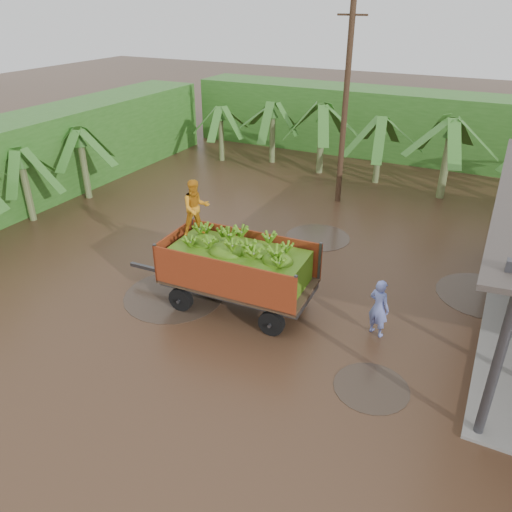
{
  "coord_description": "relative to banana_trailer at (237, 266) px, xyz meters",
  "views": [
    {
      "loc": [
        4.55,
        -12.58,
        8.23
      ],
      "look_at": [
        -1.24,
        -1.17,
        1.5
      ],
      "focal_mm": 35.0,
      "sensor_mm": 36.0,
      "label": 1
    }
  ],
  "objects": [
    {
      "name": "hedge_west",
      "position": [
        -12.41,
        5.67,
        0.47
      ],
      "size": [
        3.0,
        18.0,
        3.6
      ],
      "primitive_type": "cube",
      "color": "#2D661E",
      "rests_on": "ground"
    },
    {
      "name": "banana_trailer",
      "position": [
        0.0,
        0.0,
        0.0
      ],
      "size": [
        6.06,
        2.28,
        3.66
      ],
      "rotation": [
        0.0,
        0.0,
        0.04
      ],
      "color": "#BA3E1A",
      "rests_on": "ground"
    },
    {
      "name": "utility_pole",
      "position": [
        -0.09,
        9.49,
        2.8
      ],
      "size": [
        1.2,
        0.24,
        8.15
      ],
      "color": "#47301E",
      "rests_on": "ground"
    },
    {
      "name": "hedge_north",
      "position": [
        -0.41,
        17.67,
        0.47
      ],
      "size": [
        22.0,
        3.0,
        3.6
      ],
      "primitive_type": "cube",
      "color": "#2D661E",
      "rests_on": "ground"
    },
    {
      "name": "man_blue",
      "position": [
        4.04,
        0.47,
        -0.49
      ],
      "size": [
        0.72,
        0.6,
        1.67
      ],
      "primitive_type": "imported",
      "rotation": [
        0.0,
        0.0,
        2.75
      ],
      "color": "#7482D3",
      "rests_on": "ground"
    },
    {
      "name": "banana_plants",
      "position": [
        -2.7,
        7.46,
        0.48
      ],
      "size": [
        24.38,
        20.16,
        4.22
      ],
      "color": "#2D661E",
      "rests_on": "ground"
    },
    {
      "name": "ground",
      "position": [
        1.59,
        1.67,
        -1.33
      ],
      "size": [
        100.0,
        100.0,
        0.0
      ],
      "primitive_type": "plane",
      "color": "black",
      "rests_on": "ground"
    }
  ]
}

